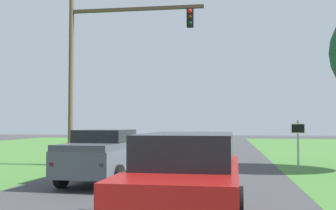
{
  "coord_description": "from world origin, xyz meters",
  "views": [
    {
      "loc": [
        2.42,
        -2.01,
        2.12
      ],
      "look_at": [
        -0.22,
        15.46,
        2.91
      ],
      "focal_mm": 43.27,
      "sensor_mm": 36.0,
      "label": 1
    }
  ],
  "objects": [
    {
      "name": "ground_plane",
      "position": [
        0.0,
        9.26,
        0.0
      ],
      "size": [
        120.0,
        120.0,
        0.0
      ],
      "primitive_type": "plane",
      "color": "#424244"
    },
    {
      "name": "red_suv_near",
      "position": [
        1.63,
        5.71,
        1.01
      ],
      "size": [
        2.19,
        5.01,
        1.92
      ],
      "color": "#9E1411",
      "rests_on": "ground_plane"
    },
    {
      "name": "pickup_truck_lead",
      "position": [
        -1.97,
        12.12,
        0.97
      ],
      "size": [
        2.42,
        5.48,
        1.88
      ],
      "color": "#4C515B",
      "rests_on": "ground_plane"
    },
    {
      "name": "traffic_light",
      "position": [
        -3.77,
        17.2,
        5.41
      ],
      "size": [
        6.79,
        0.4,
        8.33
      ],
      "color": "brown",
      "rests_on": "ground_plane"
    },
    {
      "name": "keep_moving_sign",
      "position": [
        5.33,
        15.92,
        1.44
      ],
      "size": [
        0.6,
        0.09,
        2.24
      ],
      "color": "gray",
      "rests_on": "ground_plane"
    }
  ]
}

